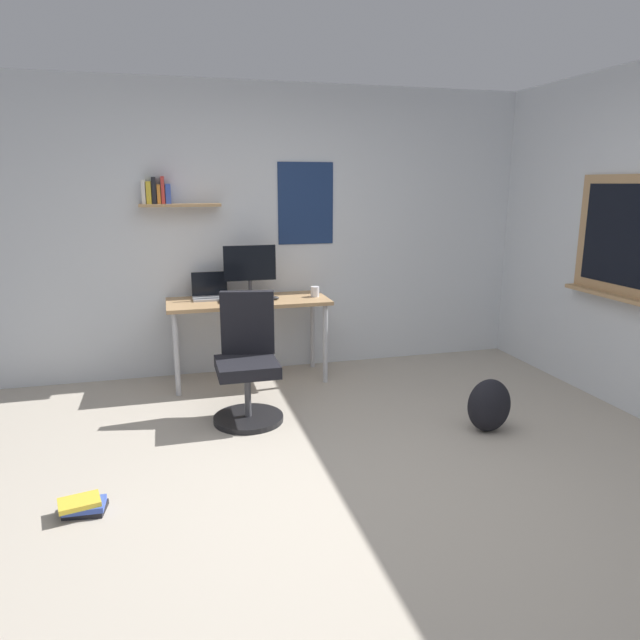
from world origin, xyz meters
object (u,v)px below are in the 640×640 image
at_px(monitor_primary, 250,267).
at_px(backpack, 489,405).
at_px(office_chair, 248,366).
at_px(computer_mouse, 273,298).
at_px(coffee_mug, 315,292).
at_px(laptop, 210,292).
at_px(book_stack_on_floor, 83,506).
at_px(keyboard, 241,300).
at_px(desk, 248,309).

xyz_separation_m(monitor_primary, backpack, (1.45, -1.63, -0.82)).
height_order(office_chair, computer_mouse, office_chair).
height_order(monitor_primary, coffee_mug, monitor_primary).
bearing_deg(coffee_mug, laptop, 169.95).
height_order(coffee_mug, book_stack_on_floor, coffee_mug).
distance_m(laptop, backpack, 2.53).
bearing_deg(keyboard, book_stack_on_floor, -121.08).
relative_size(office_chair, backpack, 2.46).
bearing_deg(keyboard, monitor_primary, 57.36).
bearing_deg(laptop, backpack, -43.03).
bearing_deg(desk, computer_mouse, -18.87).
relative_size(office_chair, laptop, 3.06).
bearing_deg(backpack, computer_mouse, 130.97).
xyz_separation_m(monitor_primary, book_stack_on_floor, (-1.22, -2.02, -0.97)).
distance_m(keyboard, backpack, 2.21).
distance_m(desk, coffee_mug, 0.61).
xyz_separation_m(desk, book_stack_on_floor, (-1.19, -1.92, -0.62)).
distance_m(keyboard, computer_mouse, 0.28).
bearing_deg(laptop, office_chair, -79.93).
distance_m(laptop, monitor_primary, 0.41).
height_order(coffee_mug, backpack, coffee_mug).
bearing_deg(book_stack_on_floor, desk, 58.34).
bearing_deg(keyboard, coffee_mug, 4.28).
height_order(computer_mouse, book_stack_on_floor, computer_mouse).
xyz_separation_m(office_chair, coffee_mug, (0.74, 0.83, 0.38)).
bearing_deg(keyboard, computer_mouse, 0.00).
bearing_deg(computer_mouse, office_chair, -113.89).
height_order(office_chair, laptop, laptop).
distance_m(monitor_primary, keyboard, 0.32).
distance_m(laptop, coffee_mug, 0.93).
distance_m(desk, book_stack_on_floor, 2.34).
height_order(office_chair, keyboard, office_chair).
xyz_separation_m(desk, keyboard, (-0.07, -0.07, 0.09)).
relative_size(monitor_primary, computer_mouse, 4.46).
distance_m(office_chair, monitor_primary, 1.14).
relative_size(desk, book_stack_on_floor, 5.43).
bearing_deg(computer_mouse, keyboard, 180.00).
xyz_separation_m(keyboard, book_stack_on_floor, (-1.12, -1.85, -0.71)).
height_order(desk, laptop, laptop).
bearing_deg(office_chair, desk, 80.88).
distance_m(monitor_primary, book_stack_on_floor, 2.55).
relative_size(laptop, keyboard, 0.84).
height_order(monitor_primary, book_stack_on_floor, monitor_primary).
bearing_deg(coffee_mug, keyboard, -175.72).
relative_size(monitor_primary, backpack, 1.20).
relative_size(monitor_primary, coffee_mug, 5.04).
xyz_separation_m(laptop, coffee_mug, (0.91, -0.16, -0.01)).
xyz_separation_m(keyboard, coffee_mug, (0.67, 0.05, 0.04)).
bearing_deg(laptop, desk, -24.01).
bearing_deg(backpack, keyboard, 136.65).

